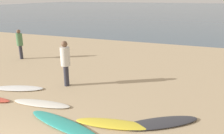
{
  "coord_description": "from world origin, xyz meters",
  "views": [
    {
      "loc": [
        4.1,
        -2.22,
        3.47
      ],
      "look_at": [
        0.86,
        6.23,
        0.6
      ],
      "focal_mm": 36.26,
      "sensor_mm": 36.0,
      "label": 1
    }
  ],
  "objects_px": {
    "person_0": "(20,42)",
    "surfboard_3": "(63,124)",
    "surfboard_1": "(19,88)",
    "surfboard_2": "(41,104)",
    "surfboard_4": "(113,124)",
    "surfboard_5": "(160,123)",
    "person_1": "(65,60)"
  },
  "relations": [
    {
      "from": "person_0",
      "to": "person_1",
      "type": "xyz_separation_m",
      "value": [
        4.59,
        -2.57,
        0.09
      ]
    },
    {
      "from": "surfboard_1",
      "to": "person_1",
      "type": "relative_size",
      "value": 1.06
    },
    {
      "from": "surfboard_3",
      "to": "surfboard_1",
      "type": "bearing_deg",
      "value": 166.37
    },
    {
      "from": "surfboard_5",
      "to": "person_1",
      "type": "relative_size",
      "value": 1.27
    },
    {
      "from": "surfboard_2",
      "to": "surfboard_4",
      "type": "xyz_separation_m",
      "value": [
        2.66,
        -0.32,
        0.01
      ]
    },
    {
      "from": "surfboard_1",
      "to": "surfboard_4",
      "type": "relative_size",
      "value": 0.89
    },
    {
      "from": "surfboard_3",
      "to": "person_1",
      "type": "relative_size",
      "value": 1.41
    },
    {
      "from": "surfboard_1",
      "to": "surfboard_2",
      "type": "xyz_separation_m",
      "value": [
        1.66,
        -0.76,
        0.0
      ]
    },
    {
      "from": "surfboard_2",
      "to": "person_1",
      "type": "relative_size",
      "value": 1.12
    },
    {
      "from": "surfboard_1",
      "to": "surfboard_3",
      "type": "relative_size",
      "value": 0.75
    },
    {
      "from": "person_0",
      "to": "surfboard_2",
      "type": "bearing_deg",
      "value": -89.25
    },
    {
      "from": "surfboard_4",
      "to": "surfboard_5",
      "type": "bearing_deg",
      "value": 13.69
    },
    {
      "from": "surfboard_1",
      "to": "surfboard_5",
      "type": "distance_m",
      "value": 5.57
    },
    {
      "from": "person_0",
      "to": "surfboard_3",
      "type": "bearing_deg",
      "value": -86.96
    },
    {
      "from": "surfboard_2",
      "to": "surfboard_4",
      "type": "relative_size",
      "value": 0.95
    },
    {
      "from": "surfboard_2",
      "to": "person_0",
      "type": "height_order",
      "value": "person_0"
    },
    {
      "from": "surfboard_3",
      "to": "person_0",
      "type": "relative_size",
      "value": 1.53
    },
    {
      "from": "surfboard_1",
      "to": "surfboard_5",
      "type": "height_order",
      "value": "surfboard_5"
    },
    {
      "from": "surfboard_2",
      "to": "surfboard_5",
      "type": "relative_size",
      "value": 0.88
    },
    {
      "from": "surfboard_3",
      "to": "surfboard_5",
      "type": "height_order",
      "value": "surfboard_5"
    },
    {
      "from": "surfboard_5",
      "to": "person_1",
      "type": "xyz_separation_m",
      "value": [
        -3.99,
        1.54,
        1.03
      ]
    },
    {
      "from": "surfboard_3",
      "to": "surfboard_4",
      "type": "distance_m",
      "value": 1.39
    },
    {
      "from": "surfboard_4",
      "to": "surfboard_1",
      "type": "bearing_deg",
      "value": 156.1
    },
    {
      "from": "surfboard_3",
      "to": "person_0",
      "type": "bearing_deg",
      "value": 153.65
    },
    {
      "from": "surfboard_2",
      "to": "surfboard_3",
      "type": "xyz_separation_m",
      "value": [
        1.37,
        -0.82,
        0.0
      ]
    },
    {
      "from": "surfboard_1",
      "to": "surfboard_3",
      "type": "height_order",
      "value": "surfboard_3"
    },
    {
      "from": "surfboard_1",
      "to": "surfboard_2",
      "type": "relative_size",
      "value": 0.94
    },
    {
      "from": "surfboard_1",
      "to": "person_1",
      "type": "xyz_separation_m",
      "value": [
        1.55,
        1.0,
        1.03
      ]
    },
    {
      "from": "surfboard_1",
      "to": "surfboard_2",
      "type": "distance_m",
      "value": 1.82
    },
    {
      "from": "surfboard_4",
      "to": "surfboard_3",
      "type": "bearing_deg",
      "value": -168.75
    },
    {
      "from": "surfboard_3",
      "to": "surfboard_4",
      "type": "height_order",
      "value": "surfboard_4"
    },
    {
      "from": "surfboard_2",
      "to": "surfboard_3",
      "type": "height_order",
      "value": "surfboard_3"
    }
  ]
}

